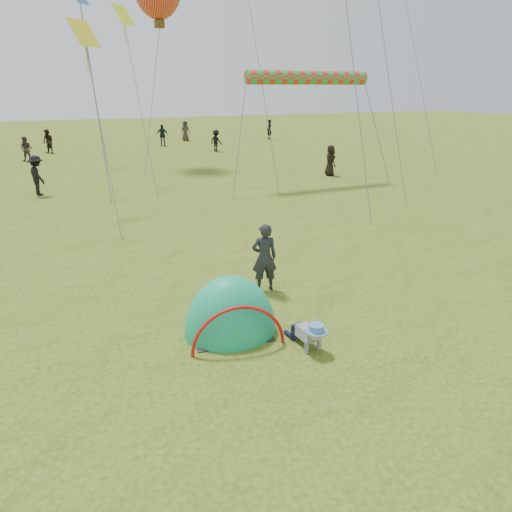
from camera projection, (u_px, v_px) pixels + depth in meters
name	position (u px, v px, depth m)	size (l,w,h in m)	color
ground	(349.00, 345.00, 8.76)	(140.00, 140.00, 0.00)	#2B4E0E
crawling_toddler	(309.00, 333.00, 8.59)	(0.55, 0.78, 0.60)	black
popup_tent	(231.00, 332.00, 9.23)	(1.87, 1.54, 2.42)	#148E43
standing_adult	(264.00, 258.00, 10.85)	(0.61, 0.40, 1.68)	black
crowd_person_1	(48.00, 141.00, 33.62)	(0.84, 0.65, 1.73)	black
crowd_person_2	(162.00, 135.00, 37.93)	(1.02, 0.43, 1.74)	#1A222C
crowd_person_3	(37.00, 175.00, 20.59)	(1.15, 0.66, 1.79)	black
crowd_person_4	(185.00, 131.00, 41.42)	(0.86, 0.56, 1.77)	#372B29
crowd_person_6	(269.00, 129.00, 42.84)	(0.65, 0.42, 1.77)	black
crowd_person_7	(26.00, 149.00, 29.92)	(0.79, 0.61, 1.62)	#41332F
crowd_person_9	(216.00, 141.00, 34.68)	(1.03, 0.59, 1.60)	black
crowd_person_10	(330.00, 161.00, 25.17)	(0.81, 0.53, 1.66)	black
rainbow_tube_kite	(308.00, 78.00, 21.80)	(0.64, 0.64, 6.40)	red
diamond_kite_2	(123.00, 15.00, 21.95)	(1.07, 1.07, 0.00)	#DFFD24
diamond_kite_8	(84.00, 33.00, 16.74)	(1.11, 1.11, 0.00)	yellow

